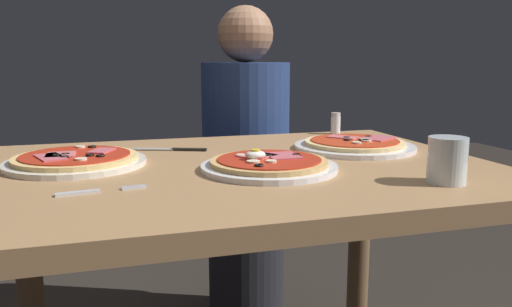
{
  "coord_description": "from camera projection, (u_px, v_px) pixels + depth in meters",
  "views": [
    {
      "loc": [
        -0.29,
        -1.09,
        0.99
      ],
      "look_at": [
        0.03,
        -0.04,
        0.79
      ],
      "focal_mm": 36.26,
      "sensor_mm": 36.0,
      "label": 1
    }
  ],
  "objects": [
    {
      "name": "dining_table",
      "position": [
        240.0,
        217.0,
        1.18
      ],
      "size": [
        1.13,
        0.84,
        0.76
      ],
      "color": "#9E754C",
      "rests_on": "ground"
    },
    {
      "name": "knife",
      "position": [
        174.0,
        149.0,
        1.33
      ],
      "size": [
        0.19,
        0.09,
        0.01
      ],
      "color": "silver",
      "rests_on": "dining_table"
    },
    {
      "name": "pizza_across_left",
      "position": [
        355.0,
        145.0,
        1.35
      ],
      "size": [
        0.31,
        0.31,
        0.03
      ],
      "color": "white",
      "rests_on": "dining_table"
    },
    {
      "name": "pizza_across_right",
      "position": [
        76.0,
        160.0,
        1.14
      ],
      "size": [
        0.31,
        0.31,
        0.03
      ],
      "color": "silver",
      "rests_on": "dining_table"
    },
    {
      "name": "fork",
      "position": [
        95.0,
        191.0,
        0.91
      ],
      "size": [
        0.16,
        0.04,
        0.0
      ],
      "color": "silver",
      "rests_on": "dining_table"
    },
    {
      "name": "diner_person",
      "position": [
        246.0,
        176.0,
        1.93
      ],
      "size": [
        0.32,
        0.32,
        1.18
      ],
      "rotation": [
        0.0,
        0.0,
        3.14
      ],
      "color": "black",
      "rests_on": "ground"
    },
    {
      "name": "water_glass_near",
      "position": [
        447.0,
        163.0,
        0.98
      ],
      "size": [
        0.07,
        0.07,
        0.09
      ],
      "color": "silver",
      "rests_on": "dining_table"
    },
    {
      "name": "pizza_foreground",
      "position": [
        269.0,
        164.0,
        1.09
      ],
      "size": [
        0.29,
        0.29,
        0.05
      ],
      "color": "white",
      "rests_on": "dining_table"
    },
    {
      "name": "salt_shaker",
      "position": [
        336.0,
        123.0,
        1.61
      ],
      "size": [
        0.03,
        0.03,
        0.07
      ],
      "color": "white",
      "rests_on": "dining_table"
    }
  ]
}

